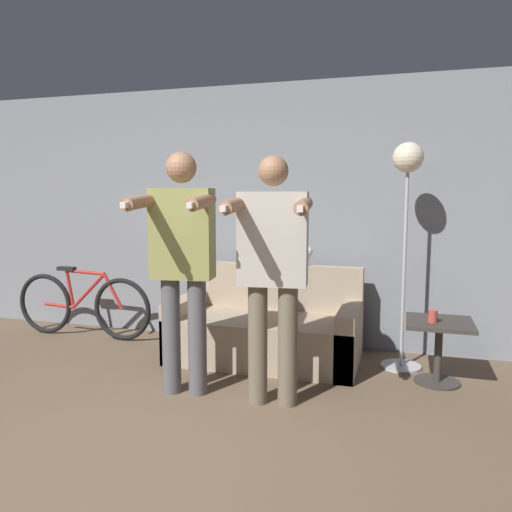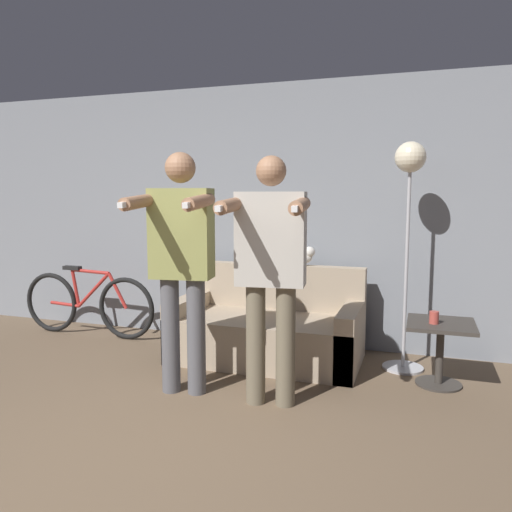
# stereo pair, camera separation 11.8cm
# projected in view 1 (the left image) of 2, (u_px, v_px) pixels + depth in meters

# --- Properties ---
(wall_back) EXTENTS (10.00, 0.05, 2.60)m
(wall_back) POSITION_uv_depth(u_px,v_px,m) (242.00, 215.00, 5.14)
(wall_back) COLOR gray
(wall_back) RESTS_ON ground_plane
(couch) EXTENTS (1.69, 0.86, 0.84)m
(couch) POSITION_uv_depth(u_px,v_px,m) (266.00, 330.00, 4.59)
(couch) COLOR tan
(couch) RESTS_ON ground_plane
(person_left) EXTENTS (0.59, 0.73, 1.82)m
(person_left) POSITION_uv_depth(u_px,v_px,m) (182.00, 256.00, 3.68)
(person_left) COLOR #56565B
(person_left) RESTS_ON ground_plane
(person_right) EXTENTS (0.61, 0.73, 1.77)m
(person_right) POSITION_uv_depth(u_px,v_px,m) (273.00, 262.00, 3.48)
(person_right) COLOR #6B604C
(person_right) RESTS_ON ground_plane
(cat) EXTENTS (0.48, 0.14, 0.18)m
(cat) POSITION_uv_depth(u_px,v_px,m) (293.00, 256.00, 4.76)
(cat) COLOR silver
(cat) RESTS_ON couch
(floor_lamp) EXTENTS (0.35, 0.35, 1.95)m
(floor_lamp) POSITION_uv_depth(u_px,v_px,m) (407.00, 192.00, 4.20)
(floor_lamp) COLOR #B2B2B7
(floor_lamp) RESTS_ON ground_plane
(side_table) EXTENTS (0.51, 0.51, 0.51)m
(side_table) POSITION_uv_depth(u_px,v_px,m) (439.00, 338.00, 3.98)
(side_table) COLOR #38332D
(side_table) RESTS_ON ground_plane
(cup) EXTENTS (0.07, 0.07, 0.10)m
(cup) POSITION_uv_depth(u_px,v_px,m) (433.00, 316.00, 3.92)
(cup) COLOR #B7473D
(cup) RESTS_ON side_table
(bicycle) EXTENTS (1.61, 0.07, 0.75)m
(bicycle) POSITION_uv_depth(u_px,v_px,m) (83.00, 305.00, 5.30)
(bicycle) COLOR black
(bicycle) RESTS_ON ground_plane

